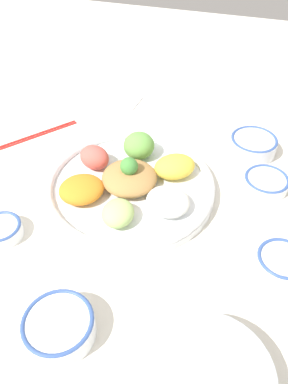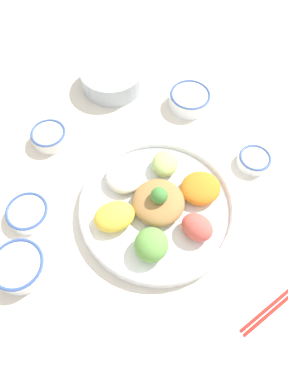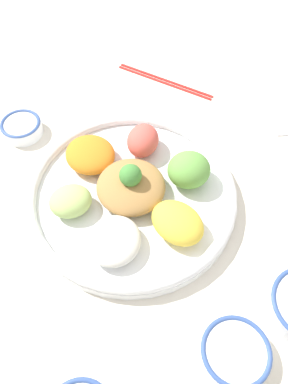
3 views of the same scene
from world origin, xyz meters
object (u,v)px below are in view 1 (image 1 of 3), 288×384
at_px(sauce_bowl_far, 282,263).
at_px(salad_platter, 130,183).
at_px(serving_spoon_main, 140,98).
at_px(sauce_bowl_dark, 1,230).
at_px(sauce_bowl_red, 59,326).
at_px(rice_bowl_blue, 253,145).
at_px(chopsticks_pair_near, 35,135).
at_px(rice_bowl_plain, 266,182).
at_px(side_serving_bowl, 207,380).

bearing_deg(sauce_bowl_far, salad_platter, -109.85).
distance_m(salad_platter, serving_spoon_main, 0.42).
bearing_deg(sauce_bowl_dark, sauce_bowl_red, 53.13).
xyz_separation_m(salad_platter, sauce_bowl_far, (0.12, 0.34, -0.00)).
bearing_deg(sauce_bowl_far, sauce_bowl_dark, -81.73).
bearing_deg(rice_bowl_blue, sauce_bowl_red, -23.58).
xyz_separation_m(salad_platter, sauce_bowl_dark, (0.20, -0.21, -0.01)).
relative_size(rice_bowl_blue, serving_spoon_main, 0.98).
height_order(sauce_bowl_red, chopsticks_pair_near, sauce_bowl_red).
bearing_deg(rice_bowl_blue, serving_spoon_main, -116.15).
relative_size(salad_platter, sauce_bowl_dark, 4.58).
height_order(sauce_bowl_red, serving_spoon_main, sauce_bowl_red).
bearing_deg(salad_platter, rice_bowl_plain, 108.90).
relative_size(sauce_bowl_dark, side_serving_bowl, 0.45).
bearing_deg(sauce_bowl_far, rice_bowl_blue, -166.41).
height_order(side_serving_bowl, serving_spoon_main, side_serving_bowl).
distance_m(salad_platter, side_serving_bowl, 0.45).
xyz_separation_m(salad_platter, side_serving_bowl, (0.38, 0.24, 0.01)).
height_order(sauce_bowl_red, sauce_bowl_dark, sauce_bowl_red).
xyz_separation_m(sauce_bowl_dark, rice_bowl_plain, (-0.31, 0.51, 0.00)).
distance_m(sauce_bowl_far, side_serving_bowl, 0.27).
height_order(rice_bowl_plain, sauce_bowl_far, sauce_bowl_far).
bearing_deg(rice_bowl_blue, sauce_bowl_dark, -47.22).
xyz_separation_m(sauce_bowl_red, chopsticks_pair_near, (-0.49, -0.32, -0.02)).
xyz_separation_m(sauce_bowl_red, serving_spoon_main, (-0.77, -0.10, -0.02)).
bearing_deg(salad_platter, side_serving_bowl, 33.04).
relative_size(sauce_bowl_dark, serving_spoon_main, 0.71).
distance_m(salad_platter, chopsticks_pair_near, 0.35).
distance_m(sauce_bowl_dark, chopsticks_pair_near, 0.35).
bearing_deg(sauce_bowl_far, rice_bowl_plain, -169.36).
relative_size(sauce_bowl_dark, chopsticks_pair_near, 0.42).
relative_size(sauce_bowl_red, rice_bowl_blue, 1.00).
xyz_separation_m(salad_platter, rice_bowl_plain, (-0.10, 0.30, -0.01)).
bearing_deg(sauce_bowl_far, chopsticks_pair_near, -110.95).
height_order(salad_platter, serving_spoon_main, salad_platter).
bearing_deg(sauce_bowl_red, rice_bowl_plain, 147.08).
bearing_deg(salad_platter, chopsticks_pair_near, -112.12).
bearing_deg(chopsticks_pair_near, sauce_bowl_dark, 57.01).
height_order(rice_bowl_blue, chopsticks_pair_near, rice_bowl_blue).
xyz_separation_m(sauce_bowl_red, sauce_bowl_dark, (-0.16, -0.21, -0.01)).
distance_m(salad_platter, rice_bowl_plain, 0.32).
bearing_deg(side_serving_bowl, sauce_bowl_dark, -110.72).
bearing_deg(chopsticks_pair_near, salad_platter, 106.74).
height_order(sauce_bowl_far, side_serving_bowl, side_serving_bowl).
bearing_deg(rice_bowl_plain, sauce_bowl_red, -32.92).
bearing_deg(sauce_bowl_dark, serving_spoon_main, 169.92).
height_order(sauce_bowl_far, chopsticks_pair_near, sauce_bowl_far).
xyz_separation_m(salad_platter, serving_spoon_main, (-0.41, -0.10, -0.02)).
bearing_deg(sauce_bowl_dark, rice_bowl_blue, 132.78).
bearing_deg(sauce_bowl_dark, sauce_bowl_far, 98.27).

